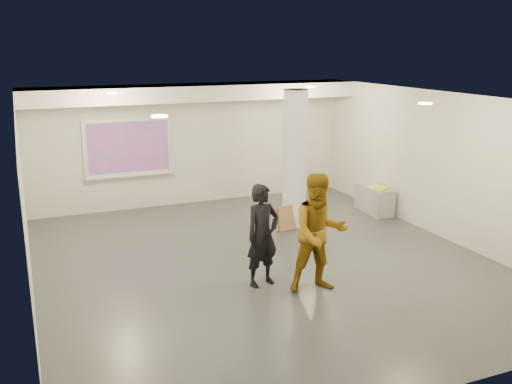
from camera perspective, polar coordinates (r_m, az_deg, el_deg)
name	(u,v)px	position (r m, az deg, el deg)	size (l,w,h in m)	color
floor	(264,262)	(10.64, 0.84, -7.03)	(8.00, 9.00, 0.01)	#35383D
ceiling	(265,99)	(9.93, 0.90, 9.27)	(8.00, 9.00, 0.01)	silver
wall_back	(193,144)	(14.33, -6.35, 4.78)	(8.00, 0.01, 3.00)	silver
wall_front	(430,275)	(6.51, 17.05, -7.93)	(8.00, 0.01, 3.00)	silver
wall_left	(24,208)	(9.38, -22.15, -1.46)	(0.01, 9.00, 3.00)	silver
wall_right	(443,166)	(12.30, 18.23, 2.50)	(0.01, 9.00, 3.00)	silver
soffit_band	(198,92)	(13.65, -5.84, 9.89)	(8.00, 1.10, 0.36)	white
downlight_nw	(112,93)	(11.73, -14.20, 9.56)	(0.22, 0.22, 0.02)	#F3F08F
downlight_ne	(310,87)	(13.13, 5.42, 10.42)	(0.22, 0.22, 0.02)	#F3F08F
downlight_sw	(159,116)	(7.82, -9.63, 7.48)	(0.22, 0.22, 0.02)	#F3F08F
downlight_se	(425,103)	(9.80, 16.56, 8.49)	(0.22, 0.22, 0.02)	#F3F08F
column	(295,159)	(12.40, 3.91, 3.30)	(0.52, 0.52, 3.00)	white
projection_screen	(128,148)	(13.93, -12.64, 4.34)	(2.10, 0.13, 1.42)	white
credenza	(374,199)	(13.91, 11.75, -0.72)	(0.46, 1.10, 0.64)	#929597
papers_stack	(378,187)	(13.72, 12.11, 0.48)	(0.26, 0.34, 0.02)	white
postit_pad	(380,188)	(13.59, 12.31, 0.35)	(0.23, 0.32, 0.03)	#D4F106
cardboard_back	(288,218)	(12.38, 3.27, -2.57)	(0.50, 0.05, 0.55)	#9C734B
cardboard_front	(284,218)	(12.41, 2.81, -2.63)	(0.46, 0.05, 0.51)	#9C734B
woman	(262,235)	(9.41, 0.65, -4.37)	(0.63, 0.41, 1.73)	black
man	(319,233)	(9.22, 6.36, -4.11)	(0.95, 0.74, 1.96)	#916611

